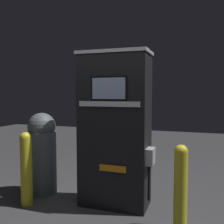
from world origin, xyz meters
The scene contains 5 objects.
ground_plane centered at (0.00, 0.00, 0.00)m, with size 14.00×14.00×0.00m, color #38383A.
gas_pump centered at (0.00, 0.23, 0.98)m, with size 0.97×0.49×1.96m.
safety_bollard centered at (0.85, -0.14, 0.48)m, with size 0.14×0.14×0.91m.
trash_bin centered at (-1.12, 0.28, 0.59)m, with size 0.42×0.42×1.16m.
safety_bollard_far centered at (-1.06, -0.17, 0.50)m, with size 0.15×0.15×0.95m.
Camera 1 is at (1.03, -2.92, 1.45)m, focal length 42.00 mm.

